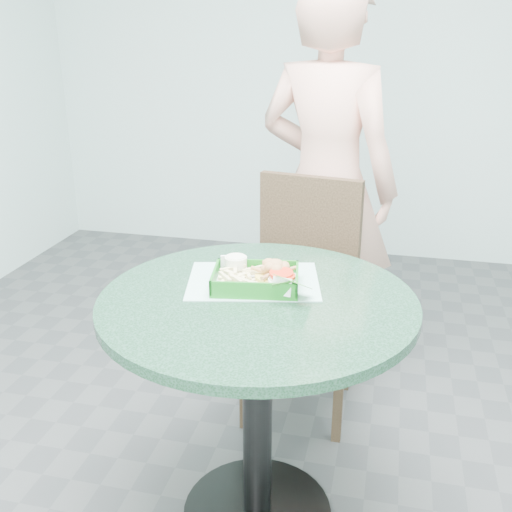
% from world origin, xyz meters
% --- Properties ---
extents(wall_back, '(4.00, 0.04, 2.80)m').
position_xyz_m(wall_back, '(0.00, 2.50, 1.40)').
color(wall_back, silver).
rests_on(wall_back, ground).
extents(cafe_table, '(0.89, 0.89, 0.75)m').
position_xyz_m(cafe_table, '(0.00, 0.00, 0.58)').
color(cafe_table, black).
rests_on(cafe_table, floor).
extents(dining_chair, '(0.42, 0.42, 0.93)m').
position_xyz_m(dining_chair, '(0.03, 0.69, 0.53)').
color(dining_chair, '#402112').
rests_on(dining_chair, floor).
extents(diner_person, '(0.79, 0.64, 1.89)m').
position_xyz_m(diner_person, '(0.07, 0.98, 0.94)').
color(diner_person, '#DC9D87').
rests_on(diner_person, floor).
extents(placemat, '(0.43, 0.36, 0.00)m').
position_xyz_m(placemat, '(-0.04, 0.11, 0.75)').
color(placemat, '#A0D4CA').
rests_on(placemat, cafe_table).
extents(food_basket, '(0.24, 0.18, 0.05)m').
position_xyz_m(food_basket, '(-0.02, 0.06, 0.77)').
color(food_basket, '#14711A').
rests_on(food_basket, placemat).
extents(crab_sandwich, '(0.11, 0.11, 0.07)m').
position_xyz_m(crab_sandwich, '(0.03, 0.08, 0.80)').
color(crab_sandwich, gold).
rests_on(crab_sandwich, food_basket).
extents(fries_pile, '(0.15, 0.15, 0.05)m').
position_xyz_m(fries_pile, '(-0.06, 0.07, 0.79)').
color(fries_pile, beige).
rests_on(fries_pile, food_basket).
extents(sauce_ramekin, '(0.07, 0.07, 0.04)m').
position_xyz_m(sauce_ramekin, '(-0.08, 0.13, 0.80)').
color(sauce_ramekin, white).
rests_on(sauce_ramekin, food_basket).
extents(garnish_cup, '(0.12, 0.12, 0.05)m').
position_xyz_m(garnish_cup, '(0.07, 0.02, 0.79)').
color(garnish_cup, white).
rests_on(garnish_cup, food_basket).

